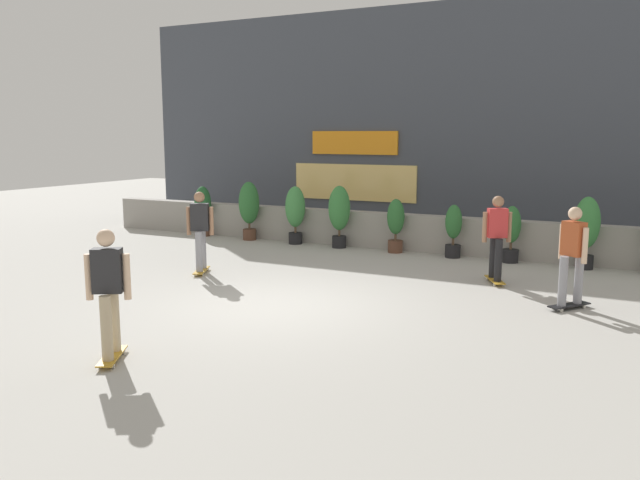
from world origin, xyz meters
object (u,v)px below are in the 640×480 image
Objects in this scene: skater_mid_plaza at (573,253)px; skater_by_wall_left at (497,235)px; potted_plant_2 at (295,210)px; potted_plant_0 at (203,208)px; potted_plant_7 at (587,227)px; potted_plant_5 at (453,229)px; potted_plant_1 at (249,206)px; potted_plant_3 at (339,212)px; potted_plant_6 at (511,232)px; skater_far_left at (200,228)px; potted_plant_4 at (396,223)px; skater_foreground at (108,289)px.

skater_mid_plaza and skater_by_wall_left have the same top height.
potted_plant_2 is at bearing 158.51° from skater_by_wall_left.
potted_plant_0 is 10.06m from potted_plant_7.
potted_plant_7 reaches higher than potted_plant_2.
skater_by_wall_left is (1.44, -2.23, 0.27)m from potted_plant_5.
potted_plant_1 reaches higher than potted_plant_3.
potted_plant_1 is 1.24× the size of potted_plant_6.
skater_far_left is 5.92m from skater_by_wall_left.
skater_by_wall_left is (5.65, -2.23, 0.06)m from potted_plant_2.
potted_plant_7 is (4.29, -0.00, 0.18)m from potted_plant_4.
potted_plant_3 is at bearing 0.00° from potted_plant_0.
potted_plant_7 is (2.87, -0.00, 0.24)m from potted_plant_5.
potted_plant_5 is 0.80× the size of potted_plant_7.
skater_far_left is at bearing -70.24° from potted_plant_1.
potted_plant_5 is (4.21, 0.00, -0.21)m from potted_plant_2.
potted_plant_1 is 4.22m from potted_plant_4.
potted_plant_4 is at bearing 86.45° from skater_foreground.
potted_plant_4 is (4.22, 0.00, -0.20)m from potted_plant_1.
skater_far_left and skater_mid_plaza have the same top height.
skater_mid_plaza is at bearing -26.55° from potted_plant_2.
potted_plant_5 is at bearing 0.00° from potted_plant_4.
skater_by_wall_left is at bearing -86.78° from potted_plant_6.
potted_plant_7 is at bearing 30.03° from skater_far_left.
skater_foreground is (5.22, -8.84, 0.13)m from potted_plant_0.
potted_plant_0 is at bearing 180.00° from potted_plant_7.
potted_plant_4 is at bearing 180.00° from potted_plant_5.
skater_by_wall_left is at bearing 18.20° from skater_far_left.
skater_by_wall_left is (8.63, -2.23, 0.13)m from potted_plant_0.
skater_mid_plaza is at bearing 4.02° from skater_far_left.
potted_plant_6 is at bearing 93.22° from skater_by_wall_left.
potted_plant_0 is at bearing -180.00° from potted_plant_4.
potted_plant_7 reaches higher than potted_plant_0.
skater_far_left is (-2.76, -4.07, 0.21)m from potted_plant_4.
skater_foreground reaches higher than potted_plant_3.
potted_plant_0 is 10.75m from skater_mid_plaza.
potted_plant_1 is 7.43m from skater_by_wall_left.
potted_plant_1 reaches higher than potted_plant_2.
potted_plant_3 is 6.88m from skater_mid_plaza.
skater_foreground reaches higher than potted_plant_6.
skater_by_wall_left is at bearing 138.03° from skater_mid_plaza.
skater_foreground is at bearing -83.78° from potted_plant_3.
skater_foreground reaches higher than potted_plant_2.
potted_plant_2 is 4.08m from skater_far_left.
skater_by_wall_left is at bearing -21.49° from potted_plant_2.
potted_plant_7 is 0.92× the size of skater_far_left.
potted_plant_0 is 1.10× the size of potted_plant_6.
skater_foreground reaches higher than potted_plant_0.
potted_plant_5 is 1.32m from potted_plant_6.
potted_plant_0 is 10.27m from skater_foreground.
potted_plant_6 is at bearing 36.55° from skater_far_left.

